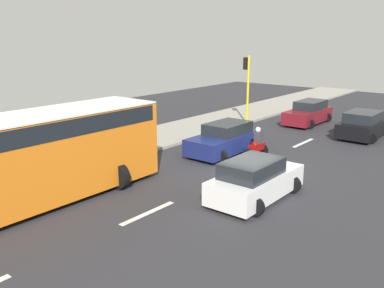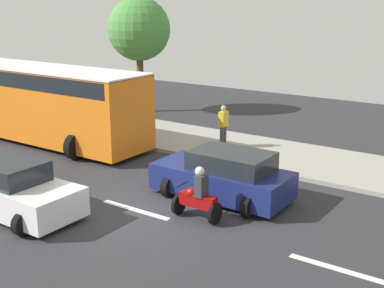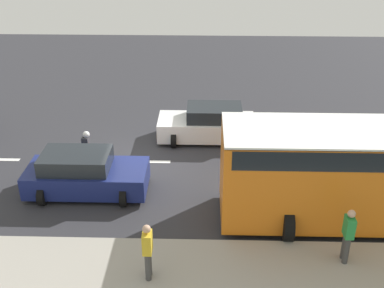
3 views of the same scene
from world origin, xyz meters
The scene contains 12 objects.
ground_plane centered at (0.00, 0.00, -0.05)m, with size 40.00×60.00×0.10m, color #2D2D33.
sidewalk centered at (7.00, 0.00, 0.07)m, with size 4.00×60.00×0.15m, color #9E998E.
lane_stripe_north centered at (0.00, -6.00, 0.01)m, with size 0.20×2.40×0.01m, color white.
lane_stripe_mid centered at (0.00, 0.00, 0.01)m, with size 0.20×2.40×0.01m, color white.
lane_stripe_south centered at (0.00, 6.00, 0.01)m, with size 0.20×2.40×0.01m, color white.
car_dark_blue centered at (2.22, -1.61, 0.71)m, with size 2.26×4.18×1.52m.
car_white centered at (-2.10, 2.69, 0.71)m, with size 2.18×4.09×1.52m.
city_bus centered at (3.58, 8.58, 1.85)m, with size 3.20×11.00×3.16m.
motorcycle centered at (0.49, -1.82, 0.64)m, with size 0.60×1.30×1.53m.
pedestrian_near_signal centered at (5.81, 6.49, 1.06)m, with size 0.40×0.24×1.69m.
pedestrian_by_tree centered at (6.63, 1.08, 1.06)m, with size 0.40×0.24×1.69m.
street_tree_south centered at (10.56, 8.65, 4.34)m, with size 3.29×3.29×6.02m.
Camera 2 is at (-10.34, -9.10, 5.81)m, focal length 48.00 mm.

